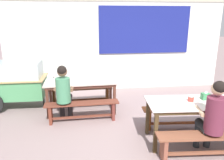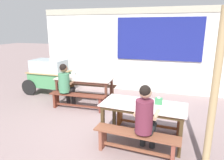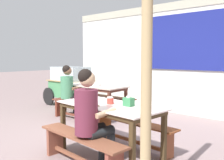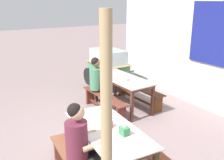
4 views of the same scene
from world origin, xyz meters
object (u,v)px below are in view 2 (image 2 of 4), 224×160
at_px(bench_far_back, 91,89).
at_px(soup_bowl, 89,78).
at_px(tissue_box, 159,101).
at_px(dining_table_far, 85,81).
at_px(bench_far_front, 78,99).
at_px(dining_table_near, 143,108).
at_px(food_cart, 49,74).
at_px(condiment_jar, 143,101).
at_px(bench_near_back, 148,117).
at_px(bench_near_front, 136,140).
at_px(person_left_back_turned, 66,83).
at_px(wooden_support_post, 214,98).
at_px(person_near_front, 145,117).

distance_m(bench_far_back, soup_bowl, 0.80).
bearing_deg(tissue_box, dining_table_far, 146.32).
relative_size(bench_far_front, tissue_box, 11.19).
bearing_deg(bench_far_back, dining_table_near, -46.81).
xyz_separation_m(food_cart, condiment_jar, (3.44, -2.03, 0.14)).
bearing_deg(dining_table_far, bench_near_back, -28.10).
xyz_separation_m(bench_far_back, bench_far_front, (0.03, -1.03, 0.00)).
distance_m(bench_far_front, tissue_box, 2.45).
xyz_separation_m(bench_far_front, bench_near_front, (1.89, -1.57, 0.00)).
height_order(bench_near_front, tissue_box, tissue_box).
distance_m(dining_table_far, soup_bowl, 0.22).
relative_size(dining_table_far, person_left_back_turned, 1.33).
relative_size(dining_table_near, tissue_box, 11.64).
xyz_separation_m(person_left_back_turned, wooden_support_post, (3.36, -1.76, 0.52)).
relative_size(bench_near_back, soup_bowl, 8.72).
xyz_separation_m(dining_table_near, bench_near_front, (-0.04, -0.52, -0.39)).
bearing_deg(wooden_support_post, soup_bowl, 142.69).
height_order(dining_table_near, bench_far_front, dining_table_near).
relative_size(dining_table_far, tissue_box, 11.76).
height_order(dining_table_far, bench_far_front, dining_table_far).
bearing_deg(condiment_jar, soup_bowl, 139.97).
xyz_separation_m(dining_table_far, dining_table_near, (1.94, -1.57, 0.00)).
bearing_deg(person_near_front, bench_near_back, 93.45).
xyz_separation_m(dining_table_far, tissue_box, (2.21, -1.47, 0.14)).
distance_m(bench_near_front, person_near_front, 0.45).
height_order(bench_far_back, food_cart, food_cart).
xyz_separation_m(person_left_back_turned, tissue_box, (2.57, -1.01, 0.12)).
height_order(person_near_front, tissue_box, person_near_front).
bearing_deg(person_left_back_turned, dining_table_far, 52.53).
distance_m(bench_near_front, tissue_box, 0.86).
distance_m(food_cart, person_left_back_turned, 1.52).
height_order(bench_far_front, soup_bowl, soup_bowl).
distance_m(dining_table_far, dining_table_near, 2.50).
distance_m(dining_table_near, food_cart, 4.04).
bearing_deg(wooden_support_post, food_cart, 148.95).
relative_size(bench_far_back, soup_bowl, 9.03).
bearing_deg(bench_far_back, bench_far_front, -88.08).
bearing_deg(food_cart, dining_table_near, -30.94).
bearing_deg(bench_near_front, person_left_back_turned, 144.31).
distance_m(bench_far_front, bench_near_front, 2.46).
bearing_deg(person_near_front, person_left_back_turned, 146.81).
xyz_separation_m(bench_near_front, condiment_jar, (0.01, 0.56, 0.52)).
distance_m(dining_table_far, bench_near_front, 2.85).
height_order(person_left_back_turned, tissue_box, person_left_back_turned).
height_order(bench_far_front, food_cart, food_cart).
xyz_separation_m(dining_table_near, food_cart, (-3.47, 2.08, -0.02)).
bearing_deg(person_left_back_turned, wooden_support_post, -27.61).
xyz_separation_m(bench_near_front, person_left_back_turned, (-2.26, 1.63, 0.41)).
height_order(soup_bowl, wooden_support_post, wooden_support_post).
xyz_separation_m(dining_table_near, bench_far_front, (-1.93, 1.06, -0.39)).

